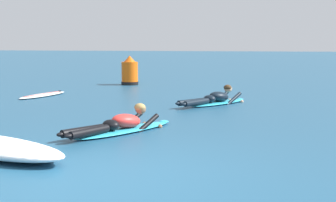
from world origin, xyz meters
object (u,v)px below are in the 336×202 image
(surfer_far, at_px, (215,99))
(drifting_surfboard, at_px, (43,95))
(surfer_near, at_px, (120,125))
(channel_marker_buoy, at_px, (130,73))

(surfer_far, relative_size, drifting_surfboard, 1.06)
(surfer_near, bearing_deg, surfer_far, 73.19)
(surfer_near, height_order, drifting_surfboard, surfer_near)
(surfer_near, relative_size, drifting_surfboard, 1.14)
(surfer_far, bearing_deg, drifting_surfboard, 168.17)
(surfer_far, height_order, drifting_surfboard, surfer_far)
(surfer_near, distance_m, drifting_surfboard, 6.77)
(surfer_far, relative_size, channel_marker_buoy, 2.14)
(surfer_near, xyz_separation_m, channel_marker_buoy, (-2.39, 9.76, 0.31))
(channel_marker_buoy, bearing_deg, surfer_near, -76.21)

